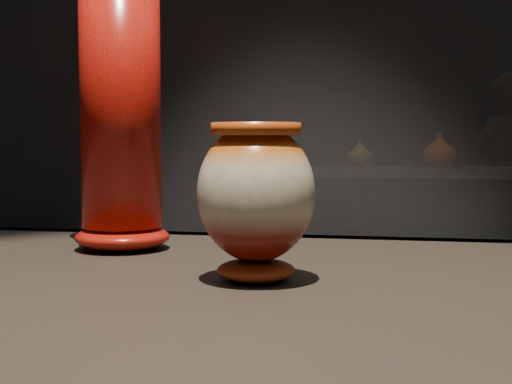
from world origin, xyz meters
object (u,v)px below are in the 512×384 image
at_px(back_shelf, 426,213).
at_px(tall_vase, 121,104).
at_px(main_vase, 256,195).
at_px(visitor, 505,183).

bearing_deg(back_shelf, tall_vase, -100.63).
relative_size(main_vase, visitor, 0.12).
xyz_separation_m(back_shelf, visitor, (0.58, 0.91, 0.13)).
distance_m(main_vase, tall_vase, 0.33).
height_order(main_vase, visitor, visitor).
distance_m(main_vase, back_shelf, 3.48).
bearing_deg(tall_vase, back_shelf, 79.37).
xyz_separation_m(main_vase, back_shelf, (0.37, 3.44, -0.36)).
height_order(back_shelf, visitor, visitor).
relative_size(main_vase, tall_vase, 0.41).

